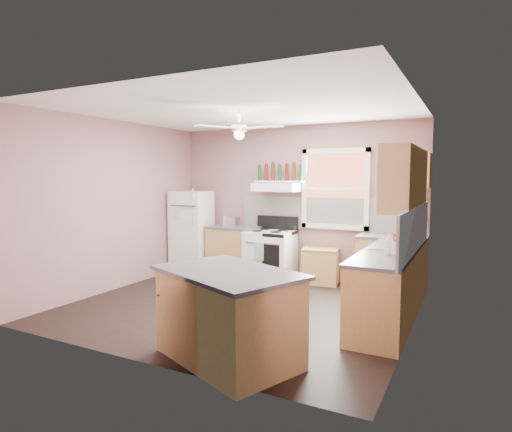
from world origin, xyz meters
The scene contains 32 objects.
floor centered at (0.00, 0.00, 0.00)m, with size 4.50×4.50×0.00m, color black.
ceiling centered at (0.00, 0.00, 2.70)m, with size 4.50×4.50×0.00m, color white.
wall_back centered at (0.00, 2.02, 1.35)m, with size 4.50×0.05×2.70m, color #855F60.
wall_right centered at (2.27, 0.00, 1.35)m, with size 0.05×4.00×2.70m, color #855F60.
wall_left centered at (-2.27, 0.00, 1.35)m, with size 0.05×4.00×2.70m, color #855F60.
backsplash_back centered at (0.45, 1.99, 1.18)m, with size 2.90×0.03×0.55m, color white.
backsplash_right centered at (2.23, 0.30, 1.18)m, with size 0.03×2.60×0.55m, color white.
window_view centered at (0.75, 1.98, 1.60)m, with size 1.00×0.02×1.20m, color brown.
window_frame centered at (0.75, 1.96, 1.60)m, with size 1.16×0.07×1.36m, color white.
refrigerator centered at (-1.90, 1.53, 0.77)m, with size 0.65×0.63×1.53m, color white.
base_cabinet_left centered at (-1.06, 1.70, 0.43)m, with size 0.90×0.60×0.86m, color #A57745.
counter_left centered at (-1.06, 1.70, 0.88)m, with size 0.92×0.62×0.04m, color #424245.
toaster centered at (-1.11, 1.69, 0.99)m, with size 0.28×0.16×0.18m, color silver.
stove centered at (-0.30, 1.63, 0.43)m, with size 0.79×0.64×0.86m, color white.
range_hood centered at (-0.23, 1.75, 1.62)m, with size 0.78×0.50×0.14m, color white.
bottle_shelf centered at (-0.23, 1.87, 1.72)m, with size 0.90×0.26×0.03m, color white.
cart centered at (0.58, 1.75, 0.29)m, with size 0.59×0.39×0.59m, color #A57745.
base_cabinet_corner centered at (1.75, 1.70, 0.43)m, with size 1.00×0.60×0.86m, color #A57745.
base_cabinet_right centered at (1.95, 0.30, 0.43)m, with size 0.60×2.20×0.86m, color #A57745.
counter_corner centered at (1.75, 1.70, 0.88)m, with size 1.02×0.62×0.04m, color #424245.
counter_right centered at (1.94, 0.30, 0.88)m, with size 0.62×2.22×0.04m, color #424245.
sink centered at (1.94, 0.50, 0.90)m, with size 0.55×0.45×0.03m, color silver.
faucet centered at (2.10, 0.50, 0.97)m, with size 0.03×0.03×0.14m, color silver.
upper_cabinet_right centered at (2.08, 0.50, 1.78)m, with size 0.33×1.80×0.76m, color #A57745.
upper_cabinet_corner centered at (1.95, 1.83, 1.90)m, with size 0.60×0.33×0.52m, color #A57745.
paper_towel centered at (2.07, 1.86, 1.25)m, with size 0.12×0.12×0.26m, color white.
island centered at (0.75, -1.56, 0.43)m, with size 1.35×0.86×0.86m, color #A57745.
island_top centered at (0.75, -1.56, 0.88)m, with size 1.43×0.94×0.04m, color #424245.
ceiling_fan_hub centered at (0.00, 0.00, 2.45)m, with size 0.20×0.20×0.08m, color white.
soap_bottle centered at (1.99, -0.02, 1.03)m, with size 0.10×0.10×0.26m, color silver.
red_caddy centered at (1.94, 1.20, 0.95)m, with size 0.18×0.12×0.10m, color #AE120E.
wine_bottles centered at (-0.23, 1.87, 1.88)m, with size 0.86×0.06×0.31m.
Camera 1 is at (2.85, -5.07, 1.81)m, focal length 30.00 mm.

